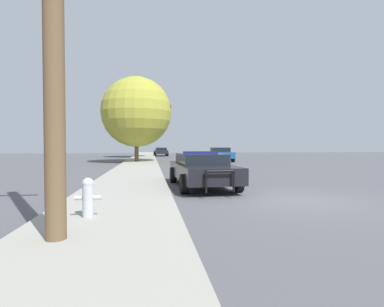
{
  "coord_description": "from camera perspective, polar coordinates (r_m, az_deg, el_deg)",
  "views": [
    {
      "loc": [
        -4.24,
        -8.29,
        1.62
      ],
      "look_at": [
        -0.95,
        15.24,
        0.95
      ],
      "focal_mm": 28.0,
      "sensor_mm": 36.0,
      "label": 1
    }
  ],
  "objects": [
    {
      "name": "sidewalk_left",
      "position": [
        8.48,
        -13.81,
        -9.01
      ],
      "size": [
        3.0,
        110.0,
        0.13
      ],
      "color": "#99968C",
      "rests_on": "ground_plane"
    },
    {
      "name": "car_background_distant",
      "position": [
        44.95,
        -5.96,
        0.41
      ],
      "size": [
        2.13,
        4.61,
        1.25
      ],
      "rotation": [
        0.0,
        0.0,
        0.04
      ],
      "color": "black",
      "rests_on": "ground_plane"
    },
    {
      "name": "traffic_light",
      "position": [
        31.06,
        -8.12,
        6.28
      ],
      "size": [
        3.63,
        0.35,
        5.76
      ],
      "color": "#424247",
      "rests_on": "sidewalk_left"
    },
    {
      "name": "fire_hydrant",
      "position": [
        6.6,
        -19.2,
        -7.68
      ],
      "size": [
        0.54,
        0.24,
        0.82
      ],
      "color": "#B7BCC1",
      "rests_on": "sidewalk_left"
    },
    {
      "name": "car_background_oncoming",
      "position": [
        29.92,
        5.46,
        -0.07
      ],
      "size": [
        2.0,
        4.4,
        1.38
      ],
      "rotation": [
        0.0,
        0.0,
        3.15
      ],
      "color": "navy",
      "rests_on": "ground_plane"
    },
    {
      "name": "tree_sidewalk_mid",
      "position": [
        27.98,
        -10.55,
        7.78
      ],
      "size": [
        6.36,
        6.36,
        7.69
      ],
      "color": "brown",
      "rests_on": "sidewalk_left"
    },
    {
      "name": "tree_sidewalk_far",
      "position": [
        39.8,
        -10.55,
        6.1
      ],
      "size": [
        5.63,
        5.63,
        7.45
      ],
      "color": "brown",
      "rests_on": "sidewalk_left"
    },
    {
      "name": "ground_plane",
      "position": [
        9.45,
        19.05,
        -8.35
      ],
      "size": [
        110.0,
        110.0,
        0.0
      ],
      "primitive_type": "plane",
      "color": "#4F4F54"
    },
    {
      "name": "police_car",
      "position": [
        11.64,
        1.85,
        -2.89
      ],
      "size": [
        2.27,
        5.13,
        1.38
      ],
      "rotation": [
        0.0,
        0.0,
        3.18
      ],
      "color": "black",
      "rests_on": "ground_plane"
    }
  ]
}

